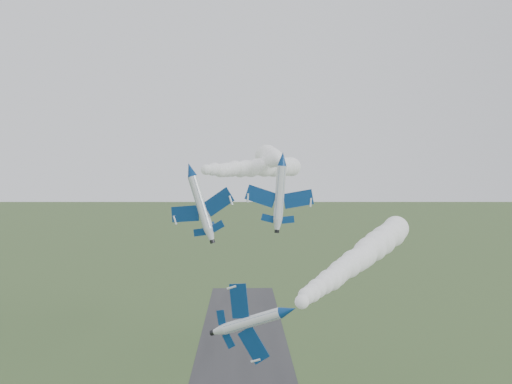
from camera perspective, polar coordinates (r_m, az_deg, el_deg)
The scene contains 6 objects.
jet_lead at distance 66.81m, azimuth 3.22°, elevation -11.77°, with size 6.63×11.05×8.96m.
smoke_trail_jet_lead at distance 103.23m, azimuth 10.64°, elevation -6.23°, with size 5.88×73.11×5.88m, color white, non-canonical shape.
jet_pair_left at distance 91.32m, azimuth -6.62°, elevation 2.24°, with size 10.66×12.89×4.39m.
smoke_trail_jet_pair_left at distance 119.10m, azimuth 0.11°, elevation 2.46°, with size 4.65×53.43×4.65m, color white, non-canonical shape.
jet_pair_right at distance 91.12m, azimuth 2.67°, elevation 3.34°, with size 10.80×13.00×3.24m.
smoke_trail_jet_pair_right at distance 122.70m, azimuth 1.47°, elevation 3.49°, with size 5.20×56.89×5.20m, color white, non-canonical shape.
Camera 1 is at (-0.33, -69.49, 45.43)m, focal length 40.00 mm.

